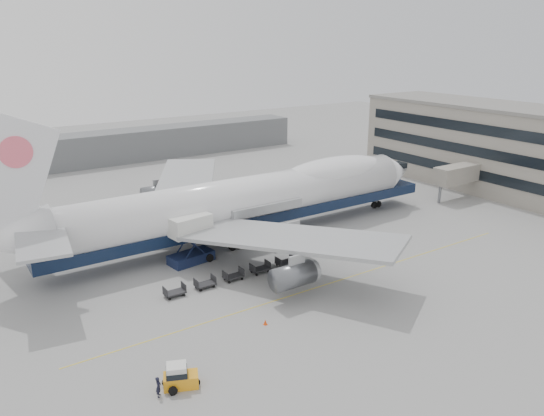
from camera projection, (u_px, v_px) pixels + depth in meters
ground at (299, 266)px, 66.07m from camera, size 260.00×260.00×0.00m
apron_line at (329, 283)px, 61.31m from camera, size 60.00×0.15×0.01m
terminal at (542, 156)px, 91.14m from camera, size 24.20×70.40×15.60m
hangar at (71, 152)px, 115.14m from camera, size 110.00×8.00×7.00m
airliner at (252, 199)px, 74.19m from camera, size 67.00×55.30×19.98m
catering_truck at (190, 237)px, 66.13m from camera, size 5.93×4.45×6.24m
baggage_tug at (179, 377)px, 42.96m from camera, size 3.15×2.48×2.04m
ground_worker at (158, 387)px, 41.77m from camera, size 0.70×0.76×1.75m
traffic_cone at (265, 322)px, 52.47m from camera, size 0.38×0.38×0.56m
dolly_0 at (175, 292)px, 58.14m from camera, size 2.30×1.35×1.30m
dolly_1 at (205, 284)px, 60.10m from camera, size 2.30×1.35×1.30m
dolly_2 at (233, 276)px, 62.06m from camera, size 2.30×1.35×1.30m
dolly_3 at (260, 269)px, 64.02m from camera, size 2.30×1.35×1.30m
dolly_4 at (285, 262)px, 65.98m from camera, size 2.30×1.35×1.30m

